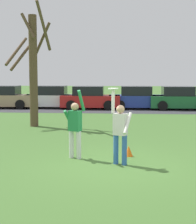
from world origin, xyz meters
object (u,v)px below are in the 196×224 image
parked_car_red (90,98)px  bare_tree_tall (33,66)px  person_defender (75,125)px  parked_car_white (53,98)px  field_cone_orange (129,151)px  person_catcher (120,129)px  parked_car_tan (6,98)px  parked_car_blue (138,98)px  parked_car_green (179,99)px  frisbee_disc (113,89)px

parked_car_red → bare_tree_tall: 8.98m
person_defender → parked_car_red: bearing=119.0°
parked_car_white → bare_tree_tall: bearing=-85.2°
field_cone_orange → person_defender: bearing=-165.9°
parked_car_red → person_catcher: bearing=-82.2°
parked_car_tan → parked_car_blue: size_ratio=1.00×
parked_car_tan → parked_car_green: 12.33m
parked_car_white → parked_car_green: (8.92, -0.34, 0.00)m
bare_tree_tall → field_cone_orange: 7.91m
bare_tree_tall → parked_car_white: bearing=96.3°
parked_car_red → bare_tree_tall: bare_tree_tall is taller
frisbee_disc → parked_car_red: bearing=98.5°
frisbee_disc → field_cone_orange: bearing=64.6°
parked_car_white → parked_car_red: same height
frisbee_disc → parked_car_red: size_ratio=0.07×
frisbee_disc → bare_tree_tall: bare_tree_tall is taller
bare_tree_tall → parked_car_tan: bearing=116.8°
person_defender → parked_car_green: size_ratio=0.49×
parked_car_red → field_cone_orange: bearing=-80.7°
field_cone_orange → bare_tree_tall: bearing=127.4°
parked_car_red → parked_car_blue: (3.33, 0.29, 0.00)m
parked_car_tan → field_cone_orange: (8.90, -14.61, -0.57)m
person_defender → parked_car_white: (-3.91, 15.26, -0.25)m
person_catcher → parked_car_white: person_catcher is taller
parked_car_white → parked_car_red: size_ratio=1.00×
frisbee_disc → parked_car_tan: frisbee_disc is taller
frisbee_disc → parked_car_blue: size_ratio=0.07×
person_catcher → person_defender: size_ratio=1.02×
parked_car_tan → parked_car_blue: (9.49, 0.14, 0.00)m
person_catcher → bare_tree_tall: (-4.28, 6.92, 1.88)m
frisbee_disc → parked_car_tan: 17.74m
parked_car_red → field_cone_orange: (2.75, -14.46, -0.57)m
parked_car_tan → bare_tree_tall: size_ratio=0.72×
person_catcher → parked_car_green: (3.66, 15.54, -0.25)m
parked_car_white → parked_car_green: size_ratio=1.00×
bare_tree_tall → field_cone_orange: size_ratio=17.87×
person_catcher → field_cone_orange: 1.32m
person_defender → parked_car_red: (-1.17, 14.85, -0.25)m
person_defender → parked_car_white: size_ratio=0.49×
parked_car_tan → parked_car_green: same height
parked_car_white → parked_car_green: same height
parked_car_tan → parked_car_white: bearing=2.8°
person_catcher → parked_car_red: (-2.52, 15.47, -0.25)m
parked_car_tan → field_cone_orange: bearing=-60.1°
field_cone_orange → person_catcher: bearing=-102.9°
parked_car_green → bare_tree_tall: bearing=-134.1°
parked_car_green → bare_tree_tall: 11.90m
person_catcher → parked_car_red: size_ratio=0.50×
parked_car_white → field_cone_orange: 15.86m
parked_car_blue → bare_tree_tall: bearing=-121.4°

